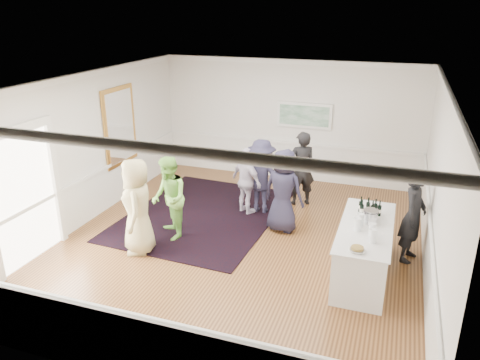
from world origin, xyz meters
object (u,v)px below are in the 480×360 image
(guest_navy, at_px, (283,191))
(nut_bowl, at_px, (357,249))
(guest_dark_b, at_px, (301,169))
(ice_bucket, at_px, (371,217))
(guest_lilac, at_px, (247,181))
(guest_green, at_px, (169,198))
(guest_dark_a, at_px, (261,176))
(serving_table, at_px, (364,250))
(guest_tan, at_px, (137,206))
(bartender, at_px, (413,216))

(guest_navy, relative_size, nut_bowl, 7.19)
(guest_dark_b, bearing_deg, ice_bucket, 96.75)
(guest_lilac, relative_size, guest_dark_b, 0.87)
(guest_green, relative_size, guest_dark_a, 1.00)
(serving_table, distance_m, guest_dark_a, 3.20)
(guest_lilac, bearing_deg, guest_navy, -178.29)
(guest_green, bearing_deg, serving_table, 48.77)
(guest_tan, relative_size, guest_green, 1.09)
(guest_navy, bearing_deg, guest_dark_b, -79.25)
(guest_dark_a, height_order, guest_navy, guest_navy)
(bartender, height_order, guest_dark_b, guest_dark_b)
(guest_lilac, bearing_deg, guest_dark_b, -106.91)
(serving_table, height_order, guest_lilac, guest_lilac)
(guest_navy, distance_m, nut_bowl, 2.78)
(ice_bucket, relative_size, nut_bowl, 1.06)
(guest_green, distance_m, guest_dark_b, 3.33)
(guest_dark_a, xyz_separation_m, nut_bowl, (2.41, -2.95, 0.12))
(guest_lilac, height_order, nut_bowl, guest_lilac)
(guest_tan, bearing_deg, serving_table, 71.58)
(guest_tan, relative_size, guest_dark_a, 1.09)
(serving_table, bearing_deg, guest_dark_a, 141.10)
(serving_table, xyz_separation_m, guest_green, (-3.85, 0.17, 0.39))
(bartender, bearing_deg, serving_table, 152.16)
(guest_navy, bearing_deg, guest_dark_a, -34.39)
(serving_table, relative_size, guest_dark_a, 1.36)
(serving_table, relative_size, guest_lilac, 1.51)
(guest_green, bearing_deg, bartender, 59.49)
(ice_bucket, height_order, nut_bowl, ice_bucket)
(guest_dark_a, bearing_deg, serving_table, 136.31)
(guest_navy, bearing_deg, guest_lilac, -17.25)
(guest_dark_a, xyz_separation_m, ice_bucket, (2.52, -1.85, 0.20))
(guest_tan, xyz_separation_m, guest_dark_a, (1.67, 2.54, -0.08))
(bartender, distance_m, guest_dark_a, 3.43)
(guest_tan, height_order, guest_dark_b, guest_tan)
(bartender, height_order, guest_lilac, bartender)
(guest_green, bearing_deg, guest_dark_a, 104.14)
(bartender, xyz_separation_m, guest_dark_b, (-2.48, 1.89, 0.01))
(guest_dark_a, distance_m, guest_navy, 1.03)
(guest_tan, distance_m, guest_navy, 2.97)
(ice_bucket, bearing_deg, guest_dark_b, 124.29)
(guest_dark_b, bearing_deg, nut_bowl, 86.74)
(guest_navy, height_order, ice_bucket, guest_navy)
(guest_lilac, relative_size, guest_navy, 0.87)
(guest_dark_b, distance_m, guest_navy, 1.49)
(guest_tan, xyz_separation_m, guest_green, (0.29, 0.72, -0.07))
(bartender, xyz_separation_m, guest_dark_a, (-3.23, 1.16, -0.02))
(guest_dark_b, xyz_separation_m, ice_bucket, (1.76, -2.59, 0.17))
(guest_navy, relative_size, ice_bucket, 6.81)
(guest_lilac, bearing_deg, bartender, -163.75)
(ice_bucket, xyz_separation_m, nut_bowl, (-0.10, -1.09, -0.08))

